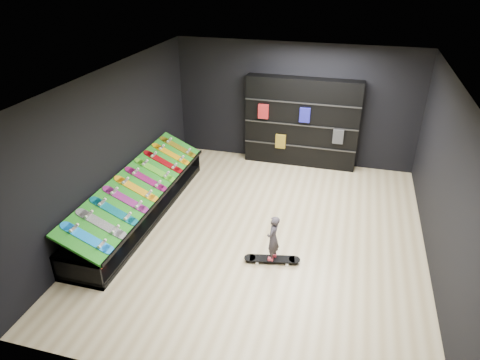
% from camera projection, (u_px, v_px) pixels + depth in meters
% --- Properties ---
extents(floor, '(6.00, 7.00, 0.01)m').
position_uv_depth(floor, '(262.00, 233.00, 8.29)').
color(floor, '#CCB98A').
rests_on(floor, ground).
extents(ceiling, '(6.00, 7.00, 0.01)m').
position_uv_depth(ceiling, '(267.00, 80.00, 6.88)').
color(ceiling, white).
rests_on(ceiling, ground).
extents(wall_back, '(6.00, 0.02, 3.00)m').
position_uv_depth(wall_back, '(295.00, 104.00, 10.57)').
color(wall_back, black).
rests_on(wall_back, ground).
extents(wall_front, '(6.00, 0.02, 3.00)m').
position_uv_depth(wall_front, '(194.00, 300.00, 4.60)').
color(wall_front, black).
rests_on(wall_front, ground).
extents(wall_left, '(0.02, 7.00, 3.00)m').
position_uv_depth(wall_left, '(113.00, 146.00, 8.28)').
color(wall_left, black).
rests_on(wall_left, ground).
extents(wall_right, '(0.02, 7.00, 3.00)m').
position_uv_depth(wall_right, '(446.00, 185.00, 6.89)').
color(wall_right, black).
rests_on(wall_right, ground).
extents(display_rack, '(0.90, 4.50, 0.50)m').
position_uv_depth(display_rack, '(141.00, 204.00, 8.76)').
color(display_rack, black).
rests_on(display_rack, ground).
extents(turf_ramp, '(0.92, 4.50, 0.46)m').
position_uv_depth(turf_ramp, '(141.00, 185.00, 8.53)').
color(turf_ramp, '#146A10').
rests_on(turf_ramp, display_rack).
extents(back_shelving, '(2.77, 0.32, 2.22)m').
position_uv_depth(back_shelving, '(301.00, 123.00, 10.54)').
color(back_shelving, black).
rests_on(back_shelving, ground).
extents(floor_skateboard, '(1.00, 0.41, 0.09)m').
position_uv_depth(floor_skateboard, '(272.00, 260.00, 7.49)').
color(floor_skateboard, black).
rests_on(floor_skateboard, ground).
extents(child, '(0.17, 0.21, 0.51)m').
position_uv_depth(child, '(273.00, 246.00, 7.35)').
color(child, black).
rests_on(child, floor_skateboard).
extents(display_board_0, '(0.93, 0.22, 0.50)m').
position_uv_depth(display_board_0, '(87.00, 238.00, 6.90)').
color(display_board_0, blue).
rests_on(display_board_0, turf_ramp).
extents(display_board_1, '(0.93, 0.22, 0.50)m').
position_uv_depth(display_board_1, '(101.00, 224.00, 7.26)').
color(display_board_1, black).
rests_on(display_board_1, turf_ramp).
extents(display_board_2, '(0.93, 0.22, 0.50)m').
position_uv_depth(display_board_2, '(114.00, 211.00, 7.62)').
color(display_board_2, '#0C8C99').
rests_on(display_board_2, turf_ramp).
extents(display_board_3, '(0.93, 0.22, 0.50)m').
position_uv_depth(display_board_3, '(126.00, 199.00, 7.98)').
color(display_board_3, '#2626BF').
rests_on(display_board_3, turf_ramp).
extents(display_board_4, '(0.93, 0.22, 0.50)m').
position_uv_depth(display_board_4, '(136.00, 189.00, 8.34)').
color(display_board_4, orange).
rests_on(display_board_4, turf_ramp).
extents(display_board_5, '(0.93, 0.22, 0.50)m').
position_uv_depth(display_board_5, '(146.00, 179.00, 8.70)').
color(display_board_5, '#E5198C').
rests_on(display_board_5, turf_ramp).
extents(display_board_6, '(0.93, 0.22, 0.50)m').
position_uv_depth(display_board_6, '(155.00, 170.00, 9.06)').
color(display_board_6, green).
rests_on(display_board_6, turf_ramp).
extents(display_board_7, '(0.93, 0.22, 0.50)m').
position_uv_depth(display_board_7, '(163.00, 162.00, 9.42)').
color(display_board_7, red).
rests_on(display_board_7, turf_ramp).
extents(display_board_8, '(0.93, 0.22, 0.50)m').
position_uv_depth(display_board_8, '(171.00, 154.00, 9.78)').
color(display_board_8, yellow).
rests_on(display_board_8, turf_ramp).
extents(display_board_9, '(0.93, 0.22, 0.50)m').
position_uv_depth(display_board_9, '(178.00, 147.00, 10.14)').
color(display_board_9, yellow).
rests_on(display_board_9, turf_ramp).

